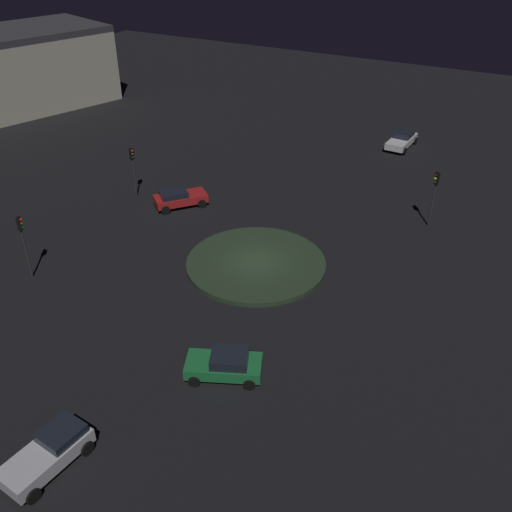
# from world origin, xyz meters

# --- Properties ---
(ground_plane) EXTENTS (116.39, 116.39, 0.00)m
(ground_plane) POSITION_xyz_m (0.00, 0.00, 0.00)
(ground_plane) COLOR black
(roundabout_island) EXTENTS (9.22, 9.22, 0.32)m
(roundabout_island) POSITION_xyz_m (0.00, 0.00, 0.16)
(roundabout_island) COLOR #263823
(roundabout_island) RESTS_ON ground_plane
(car_silver) EXTENTS (2.28, 4.06, 1.43)m
(car_silver) POSITION_xyz_m (-0.37, -17.89, 0.75)
(car_silver) COLOR silver
(car_silver) RESTS_ON ground_plane
(car_red) EXTENTS (3.92, 4.21, 1.38)m
(car_red) POSITION_xyz_m (-9.32, 4.67, 0.74)
(car_red) COLOR red
(car_red) RESTS_ON ground_plane
(car_green) EXTENTS (4.21, 3.14, 1.44)m
(car_green) POSITION_xyz_m (3.45, -9.73, 0.74)
(car_green) COLOR #1E7238
(car_green) RESTS_ON ground_plane
(car_white) EXTENTS (2.22, 4.53, 1.42)m
(car_white) POSITION_xyz_m (2.53, 25.25, 0.75)
(car_white) COLOR white
(car_white) RESTS_ON ground_plane
(traffic_light_southwest) EXTENTS (0.40, 0.37, 4.34)m
(traffic_light_southwest) POSITION_xyz_m (-12.00, -7.93, 3.08)
(traffic_light_southwest) COLOR #2D2D2D
(traffic_light_southwest) RESTS_ON ground_plane
(traffic_light_northeast) EXTENTS (0.38, 0.39, 4.29)m
(traffic_light_northeast) POSITION_xyz_m (8.73, 10.73, 3.05)
(traffic_light_northeast) COLOR #2D2D2D
(traffic_light_northeast) RESTS_ON ground_plane
(traffic_light_west) EXTENTS (0.39, 0.35, 4.12)m
(traffic_light_west) POSITION_xyz_m (-13.44, 4.52, 2.93)
(traffic_light_west) COLOR #2D2D2D
(traffic_light_west) RESTS_ON ground_plane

